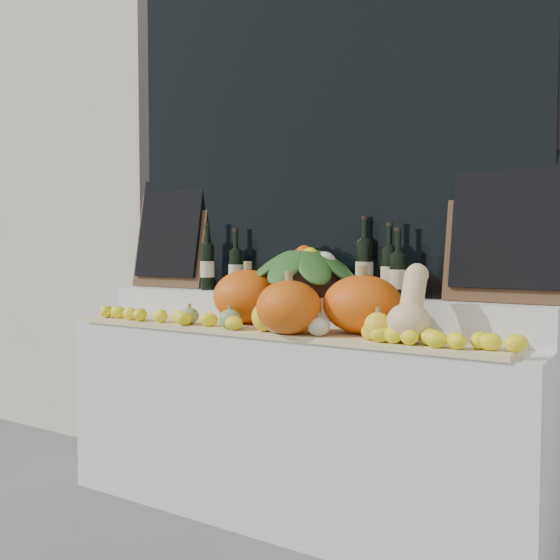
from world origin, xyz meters
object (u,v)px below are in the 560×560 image
(produce_bowl, at_px, (304,270))
(butternut_squash, at_px, (410,311))
(pumpkin_left, at_px, (248,296))
(pumpkin_right, at_px, (362,304))
(wine_bottle_tall, at_px, (364,268))

(produce_bowl, bearing_deg, butternut_squash, -25.36)
(pumpkin_left, distance_m, butternut_squash, 0.88)
(pumpkin_right, relative_size, produce_bowl, 0.57)
(pumpkin_right, height_order, butternut_squash, butternut_squash)
(pumpkin_right, relative_size, butternut_squash, 1.11)
(wine_bottle_tall, bearing_deg, butternut_squash, -45.78)
(pumpkin_right, relative_size, wine_bottle_tall, 0.90)
(produce_bowl, bearing_deg, wine_bottle_tall, 13.79)
(produce_bowl, xyz_separation_m, wine_bottle_tall, (0.28, 0.07, 0.01))
(pumpkin_left, relative_size, wine_bottle_tall, 0.89)
(butternut_squash, bearing_deg, produce_bowl, 154.64)
(butternut_squash, relative_size, produce_bowl, 0.51)
(pumpkin_left, distance_m, wine_bottle_tall, 0.57)
(pumpkin_right, distance_m, produce_bowl, 0.46)
(butternut_squash, xyz_separation_m, wine_bottle_tall, (-0.37, 0.38, 0.15))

